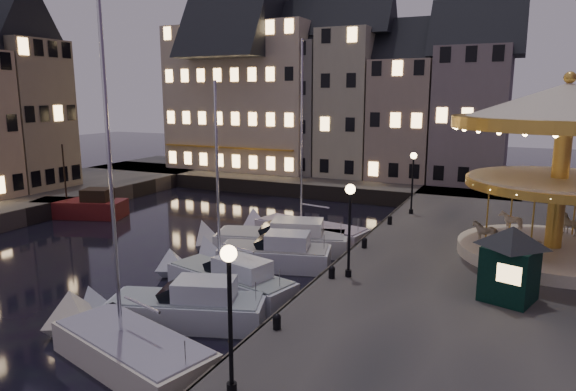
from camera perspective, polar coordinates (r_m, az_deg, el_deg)
The scene contains 29 objects.
ground at distance 25.89m, azimuth -9.64°, elevation -9.94°, with size 160.00×160.00×0.00m, color black.
quay_east at distance 27.19m, azimuth 24.02°, elevation -8.28°, with size 16.00×56.00×1.30m, color #474442.
quay_north at distance 53.26m, azimuth 0.26°, elevation 1.89°, with size 44.00×12.00×1.30m, color #474442.
quaywall_e at distance 28.31m, azimuth 7.55°, elevation -6.62°, with size 0.15×44.00×1.30m, color #47423A.
quaywall_n at distance 47.07m, azimuth -0.57°, elevation 0.65°, with size 48.00×0.15×1.30m, color #47423A.
streetlamp_a at distance 13.73m, azimuth -6.49°, elevation -11.34°, with size 0.44×0.44×4.17m.
streetlamp_b at distance 22.46m, azimuth 6.87°, elevation -2.39°, with size 0.44×0.44×4.17m.
streetlamp_c at distance 35.33m, azimuth 13.70°, elevation 2.34°, with size 0.44×0.44×4.17m.
bollard_a at distance 18.18m, azimuth -1.25°, elevation -13.73°, with size 0.30×0.30×0.57m.
bollard_b at distance 22.88m, azimuth 4.89°, elevation -8.41°, with size 0.30×0.30×0.57m.
bollard_c at distance 27.41m, azimuth 8.49°, elevation -5.16°, with size 0.30×0.30×0.57m.
bollard_d at distance 32.55m, azimuth 11.25°, elevation -2.63°, with size 0.30×0.30×0.57m.
townhouse_na at distance 59.96m, azimuth -9.10°, elevation 9.64°, with size 5.50×8.00×12.80m.
townhouse_nb at distance 57.10m, azimuth -4.50°, elevation 10.17°, with size 6.16×8.00×13.80m.
townhouse_nc at distance 54.39m, azimuth 1.16°, elevation 10.68°, with size 6.82×8.00×14.80m.
townhouse_nd at distance 52.34m, azimuth 7.05°, elevation 11.13°, with size 5.50×8.00×15.80m.
townhouse_ne at distance 50.94m, azimuth 12.92°, elevation 9.25°, with size 6.16×8.00×12.80m.
townhouse_nf at distance 50.01m, azimuth 19.83°, elevation 9.42°, with size 6.82×8.00×13.80m.
townhouse_wc at distance 50.36m, azimuth -27.88°, elevation 9.03°, with size 8.80×5.50×14.20m.
hotel_corner at distance 57.07m, azimuth -4.47°, elevation 11.68°, with size 17.60×9.00×16.80m.
motorboat_a at distance 19.63m, azimuth -17.84°, elevation -15.77°, with size 7.63×4.31×12.67m.
motorboat_b at distance 21.91m, azimuth -12.17°, elevation -12.24°, with size 7.32×4.17×2.15m.
motorboat_c at distance 24.67m, azimuth -7.14°, elevation -9.27°, with size 7.79×3.70×10.34m.
motorboat_d at distance 28.14m, azimuth -2.33°, elevation -6.66°, with size 7.08×3.87×2.15m.
motorboat_e at distance 30.89m, azimuth -1.43°, elevation -5.01°, with size 8.89×4.88×2.15m.
motorboat_f at distance 33.31m, azimuth 1.71°, elevation -4.01°, with size 8.62×3.68×11.40m.
red_fishing_boat at distance 42.41m, azimuth -21.95°, elevation -1.29°, with size 7.30×4.44×5.77m.
carousel at distance 27.75m, azimuth 28.33°, elevation 5.66°, with size 10.29×10.29×9.00m.
ticket_kiosk at distance 21.75m, azimuth 23.57°, elevation -5.63°, with size 2.90×2.90×3.39m.
Camera 1 is at (13.88, -19.79, 9.26)m, focal length 32.00 mm.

